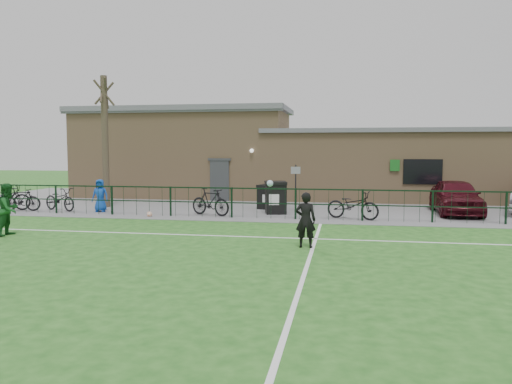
% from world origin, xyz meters
% --- Properties ---
extents(ground, '(90.00, 90.00, 0.00)m').
position_xyz_m(ground, '(0.00, 0.00, 0.00)').
color(ground, '#205719').
rests_on(ground, ground).
extents(paving_strip, '(34.00, 13.00, 0.02)m').
position_xyz_m(paving_strip, '(0.00, 13.50, 0.01)').
color(paving_strip, slate).
rests_on(paving_strip, ground).
extents(pitch_line_touch, '(28.00, 0.10, 0.01)m').
position_xyz_m(pitch_line_touch, '(0.00, 7.80, 0.00)').
color(pitch_line_touch, white).
rests_on(pitch_line_touch, ground).
extents(pitch_line_mid, '(28.00, 0.10, 0.01)m').
position_xyz_m(pitch_line_mid, '(0.00, 4.00, 0.00)').
color(pitch_line_mid, white).
rests_on(pitch_line_mid, ground).
extents(pitch_line_perp, '(0.10, 16.00, 0.01)m').
position_xyz_m(pitch_line_perp, '(2.00, 0.00, 0.00)').
color(pitch_line_perp, white).
rests_on(pitch_line_perp, ground).
extents(perimeter_fence, '(28.00, 0.10, 1.20)m').
position_xyz_m(perimeter_fence, '(0.00, 8.00, 0.60)').
color(perimeter_fence, black).
rests_on(perimeter_fence, ground).
extents(bare_tree, '(0.30, 0.30, 6.00)m').
position_xyz_m(bare_tree, '(-8.00, 10.50, 3.00)').
color(bare_tree, '#403427').
rests_on(bare_tree, ground).
extents(wheelie_bin_left, '(1.01, 1.10, 1.24)m').
position_xyz_m(wheelie_bin_left, '(0.02, 9.52, 0.64)').
color(wheelie_bin_left, black).
rests_on(wheelie_bin_left, paving_strip).
extents(wheelie_bin_right, '(0.86, 0.91, 0.99)m').
position_xyz_m(wheelie_bin_right, '(-0.57, 11.03, 0.52)').
color(wheelie_bin_right, black).
rests_on(wheelie_bin_right, paving_strip).
extents(sign_post, '(0.08, 0.08, 2.00)m').
position_xyz_m(sign_post, '(0.77, 10.37, 1.02)').
color(sign_post, black).
rests_on(sign_post, paving_strip).
extents(car_maroon, '(1.75, 4.24, 1.44)m').
position_xyz_m(car_maroon, '(7.35, 10.71, 0.74)').
color(car_maroon, '#450C15').
rests_on(car_maroon, paving_strip).
extents(bicycle_a, '(2.22, 1.41, 1.10)m').
position_xyz_m(bicycle_a, '(-11.71, 8.45, 0.57)').
color(bicycle_a, black).
rests_on(bicycle_a, paving_strip).
extents(bicycle_b, '(1.72, 0.81, 1.00)m').
position_xyz_m(bicycle_b, '(-10.88, 8.35, 0.52)').
color(bicycle_b, black).
rests_on(bicycle_b, paving_strip).
extents(bicycle_c, '(2.01, 1.36, 1.00)m').
position_xyz_m(bicycle_c, '(-9.31, 8.80, 0.52)').
color(bicycle_c, black).
rests_on(bicycle_c, paving_strip).
extents(bicycle_d, '(1.91, 1.20, 1.11)m').
position_xyz_m(bicycle_d, '(-2.48, 8.42, 0.58)').
color(bicycle_d, black).
rests_on(bicycle_d, paving_strip).
extents(bicycle_e, '(2.17, 1.39, 1.08)m').
position_xyz_m(bicycle_e, '(3.15, 8.37, 0.56)').
color(bicycle_e, black).
rests_on(bicycle_e, paving_strip).
extents(spectator_child, '(0.74, 0.55, 1.39)m').
position_xyz_m(spectator_child, '(-7.41, 8.75, 0.71)').
color(spectator_child, '#1246AC').
rests_on(spectator_child, paving_strip).
extents(goalkeeper_kick, '(1.86, 3.50, 1.64)m').
position_xyz_m(goalkeeper_kick, '(1.75, 2.75, 0.79)').
color(goalkeeper_kick, black).
rests_on(goalkeeper_kick, ground).
extents(outfield_player, '(0.65, 0.82, 1.63)m').
position_xyz_m(outfield_player, '(-7.47, 2.98, 0.81)').
color(outfield_player, '#18541F').
rests_on(outfield_player, ground).
extents(ball_ground, '(0.22, 0.22, 0.22)m').
position_xyz_m(ball_ground, '(-4.77, 7.69, 0.11)').
color(ball_ground, white).
rests_on(ball_ground, ground).
extents(clubhouse, '(24.25, 5.40, 4.96)m').
position_xyz_m(clubhouse, '(-0.88, 16.50, 2.22)').
color(clubhouse, tan).
rests_on(clubhouse, ground).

